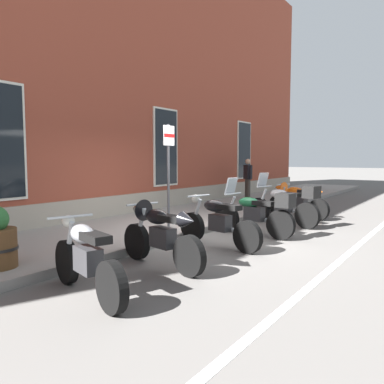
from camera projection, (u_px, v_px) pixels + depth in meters
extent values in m
plane|color=#565451|center=(198.00, 235.00, 8.81)|extent=(140.00, 140.00, 0.00)
cube|color=gray|center=(145.00, 225.00, 9.70)|extent=(34.00, 3.17, 0.15)
cube|color=silver|center=(347.00, 255.00, 7.00)|extent=(34.00, 0.12, 0.01)
cube|color=brown|center=(34.00, 50.00, 11.74)|extent=(28.00, 5.56, 10.00)
cube|color=gray|center=(102.00, 210.00, 10.55)|extent=(28.00, 0.10, 0.70)
cube|color=silver|center=(166.00, 147.00, 12.71)|extent=(1.22, 0.06, 2.52)
cube|color=black|center=(166.00, 147.00, 12.69)|extent=(1.10, 0.03, 2.40)
cube|color=silver|center=(244.00, 150.00, 17.30)|extent=(1.22, 0.06, 2.52)
cube|color=black|center=(245.00, 150.00, 17.29)|extent=(1.10, 0.03, 2.40)
cylinder|color=black|center=(67.00, 262.00, 5.42)|extent=(0.30, 0.62, 0.61)
cylinder|color=black|center=(112.00, 287.00, 4.35)|extent=(0.30, 0.62, 0.61)
cylinder|color=silver|center=(69.00, 244.00, 5.32)|extent=(0.16, 0.33, 0.66)
cube|color=#28282B|center=(88.00, 260.00, 4.83)|extent=(0.34, 0.49, 0.32)
ellipsoid|color=slate|center=(83.00, 234.00, 4.92)|extent=(0.40, 0.57, 0.24)
cube|color=black|center=(95.00, 238.00, 4.63)|extent=(0.35, 0.52, 0.10)
cylinder|color=silver|center=(70.00, 217.00, 5.23)|extent=(0.60, 0.22, 0.04)
cylinder|color=silver|center=(108.00, 274.00, 4.68)|extent=(0.22, 0.46, 0.09)
sphere|color=silver|center=(68.00, 221.00, 5.29)|extent=(0.18, 0.18, 0.18)
cylinder|color=black|center=(137.00, 241.00, 6.72)|extent=(0.26, 0.63, 0.62)
cylinder|color=black|center=(189.00, 256.00, 5.71)|extent=(0.26, 0.63, 0.62)
cylinder|color=silver|center=(140.00, 227.00, 6.62)|extent=(0.14, 0.33, 0.67)
cube|color=#28282B|center=(163.00, 237.00, 6.17)|extent=(0.32, 0.48, 0.32)
ellipsoid|color=black|center=(157.00, 217.00, 6.25)|extent=(0.37, 0.57, 0.24)
cube|color=black|center=(172.00, 219.00, 5.97)|extent=(0.33, 0.52, 0.10)
cylinder|color=silver|center=(142.00, 204.00, 6.53)|extent=(0.61, 0.18, 0.04)
cylinder|color=silver|center=(181.00, 248.00, 6.03)|extent=(0.19, 0.46, 0.09)
cone|color=black|center=(138.00, 209.00, 6.64)|extent=(0.43, 0.41, 0.36)
cone|color=black|center=(188.00, 220.00, 5.68)|extent=(0.29, 0.31, 0.24)
cylinder|color=black|center=(192.00, 227.00, 8.18)|extent=(0.24, 0.63, 0.61)
cylinder|color=black|center=(248.00, 237.00, 7.12)|extent=(0.24, 0.63, 0.61)
cylinder|color=silver|center=(196.00, 214.00, 8.08)|extent=(0.14, 0.33, 0.67)
cube|color=#28282B|center=(220.00, 223.00, 7.59)|extent=(0.31, 0.48, 0.32)
ellipsoid|color=black|center=(215.00, 206.00, 7.68)|extent=(0.36, 0.56, 0.24)
cube|color=black|center=(229.00, 207.00, 7.40)|extent=(0.31, 0.52, 0.10)
cylinder|color=silver|center=(198.00, 196.00, 7.99)|extent=(0.61, 0.16, 0.04)
cylinder|color=silver|center=(236.00, 231.00, 7.47)|extent=(0.18, 0.46, 0.09)
sphere|color=silver|center=(196.00, 199.00, 8.05)|extent=(0.18, 0.18, 0.18)
cylinder|color=black|center=(227.00, 218.00, 9.23)|extent=(0.19, 0.65, 0.64)
cylinder|color=black|center=(281.00, 225.00, 8.32)|extent=(0.19, 0.65, 0.64)
cylinder|color=silver|center=(230.00, 209.00, 9.15)|extent=(0.10, 0.30, 0.61)
cube|color=#28282B|center=(254.00, 214.00, 8.73)|extent=(0.27, 0.46, 0.32)
ellipsoid|color=#195633|center=(249.00, 202.00, 8.81)|extent=(0.31, 0.54, 0.24)
cube|color=black|center=(263.00, 203.00, 8.56)|extent=(0.27, 0.50, 0.10)
cylinder|color=silver|center=(233.00, 194.00, 9.07)|extent=(0.62, 0.10, 0.04)
cylinder|color=silver|center=(269.00, 220.00, 8.64)|extent=(0.14, 0.46, 0.09)
cube|color=#B2BCC6|center=(231.00, 186.00, 9.09)|extent=(0.37, 0.18, 0.40)
cube|color=black|center=(285.00, 200.00, 8.21)|extent=(0.39, 0.36, 0.30)
cylinder|color=black|center=(259.00, 210.00, 10.72)|extent=(0.27, 0.67, 0.66)
cylinder|color=black|center=(307.00, 216.00, 9.60)|extent=(0.27, 0.67, 0.66)
cylinder|color=silver|center=(262.00, 200.00, 10.62)|extent=(0.14, 0.33, 0.66)
cube|color=#28282B|center=(283.00, 206.00, 10.11)|extent=(0.32, 0.48, 0.32)
ellipsoid|color=#B7BABF|center=(279.00, 194.00, 10.19)|extent=(0.38, 0.57, 0.24)
cube|color=black|center=(291.00, 195.00, 9.91)|extent=(0.33, 0.52, 0.10)
cylinder|color=silver|center=(264.00, 187.00, 10.53)|extent=(0.61, 0.18, 0.04)
cylinder|color=silver|center=(296.00, 212.00, 9.98)|extent=(0.19, 0.46, 0.09)
cube|color=#B2BCC6|center=(263.00, 180.00, 10.56)|extent=(0.38, 0.22, 0.40)
cube|color=black|center=(311.00, 192.00, 9.48)|extent=(0.43, 0.40, 0.30)
cylinder|color=black|center=(278.00, 205.00, 11.98)|extent=(0.27, 0.62, 0.61)
cylinder|color=black|center=(319.00, 210.00, 10.92)|extent=(0.27, 0.62, 0.61)
cylinder|color=silver|center=(281.00, 197.00, 11.88)|extent=(0.15, 0.33, 0.65)
cube|color=#28282B|center=(299.00, 201.00, 11.40)|extent=(0.32, 0.48, 0.32)
ellipsoid|color=orange|center=(295.00, 191.00, 11.49)|extent=(0.38, 0.57, 0.24)
cube|color=black|center=(306.00, 192.00, 11.20)|extent=(0.33, 0.52, 0.10)
cylinder|color=silver|center=(283.00, 185.00, 11.79)|extent=(0.61, 0.19, 0.04)
cylinder|color=silver|center=(310.00, 206.00, 11.26)|extent=(0.20, 0.46, 0.09)
cone|color=orange|center=(280.00, 188.00, 11.89)|extent=(0.43, 0.42, 0.36)
cone|color=orange|center=(319.00, 192.00, 10.89)|extent=(0.30, 0.31, 0.24)
cylinder|color=#38332D|center=(247.00, 188.00, 15.60)|extent=(0.14, 0.14, 0.78)
cylinder|color=#38332D|center=(249.00, 189.00, 15.43)|extent=(0.14, 0.14, 0.78)
cube|color=black|center=(248.00, 172.00, 15.46)|extent=(0.40, 0.44, 0.55)
sphere|color=tan|center=(248.00, 162.00, 15.43)|extent=(0.21, 0.21, 0.21)
cylinder|color=black|center=(245.00, 172.00, 15.70)|extent=(0.09, 0.09, 0.53)
cylinder|color=black|center=(251.00, 173.00, 15.23)|extent=(0.09, 0.09, 0.53)
cylinder|color=#4C4C51|center=(168.00, 177.00, 8.79)|extent=(0.06, 0.06, 2.35)
cube|color=white|center=(169.00, 136.00, 8.70)|extent=(0.36, 0.03, 0.44)
cube|color=red|center=(169.00, 136.00, 8.69)|extent=(0.36, 0.01, 0.08)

